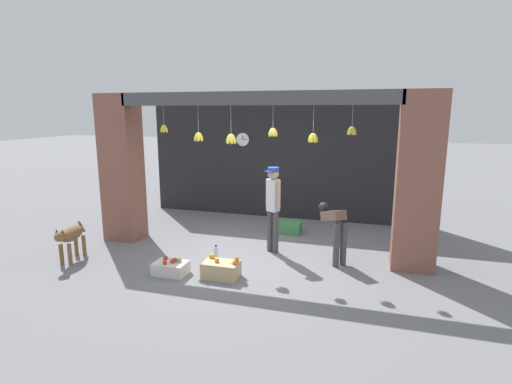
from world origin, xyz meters
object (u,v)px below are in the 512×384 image
at_px(fruit_crate_apples, 171,268).
at_px(wall_clock, 243,139).
at_px(dog, 70,236).
at_px(water_bottle, 216,253).
at_px(worker_stooping, 334,226).
at_px(produce_box_green, 289,227).
at_px(shopkeeper, 273,203).
at_px(fruit_crate_oranges, 221,269).

distance_m(fruit_crate_apples, wall_clock, 4.42).
xyz_separation_m(dog, fruit_crate_apples, (2.01, -0.04, -0.35)).
bearing_deg(water_bottle, worker_stooping, 13.44).
relative_size(fruit_crate_apples, produce_box_green, 0.99).
relative_size(shopkeeper, wall_clock, 4.67).
distance_m(shopkeeper, fruit_crate_apples, 2.21).
xyz_separation_m(worker_stooping, produce_box_green, (-1.13, 1.46, -0.54)).
xyz_separation_m(dog, water_bottle, (2.47, 0.80, -0.34)).
height_order(worker_stooping, water_bottle, worker_stooping).
height_order(shopkeeper, fruit_crate_apples, shopkeeper).
bearing_deg(produce_box_green, shopkeeper, -91.86).
xyz_separation_m(fruit_crate_apples, water_bottle, (0.46, 0.84, 0.02)).
relative_size(fruit_crate_oranges, water_bottle, 2.14).
height_order(dog, worker_stooping, worker_stooping).
xyz_separation_m(worker_stooping, fruit_crate_apples, (-2.52, -1.33, -0.55)).
relative_size(water_bottle, wall_clock, 0.78).
relative_size(shopkeeper, produce_box_green, 3.01).
bearing_deg(produce_box_green, fruit_crate_apples, -116.47).
distance_m(worker_stooping, produce_box_green, 1.92).
xyz_separation_m(water_bottle, wall_clock, (-0.53, 3.17, 1.82)).
height_order(worker_stooping, wall_clock, wall_clock).
height_order(fruit_crate_oranges, produce_box_green, fruit_crate_oranges).
distance_m(fruit_crate_oranges, wall_clock, 4.39).
bearing_deg(wall_clock, dog, -116.02).
bearing_deg(fruit_crate_apples, wall_clock, 91.01).
xyz_separation_m(produce_box_green, wall_clock, (-1.46, 1.22, 1.82)).
relative_size(worker_stooping, fruit_crate_oranges, 1.73).
height_order(dog, produce_box_green, dog).
height_order(shopkeeper, fruit_crate_oranges, shopkeeper).
bearing_deg(fruit_crate_oranges, shopkeeper, 70.35).
relative_size(produce_box_green, water_bottle, 2.00).
bearing_deg(fruit_crate_apples, water_bottle, 61.27).
height_order(water_bottle, wall_clock, wall_clock).
bearing_deg(wall_clock, worker_stooping, -45.94).
distance_m(shopkeeper, worker_stooping, 1.22).
distance_m(shopkeeper, wall_clock, 3.03).
xyz_separation_m(worker_stooping, wall_clock, (-2.59, 2.68, 1.29)).
bearing_deg(water_bottle, fruit_crate_apples, -118.73).
xyz_separation_m(fruit_crate_oranges, water_bottle, (-0.38, 0.73, -0.01)).
height_order(dog, water_bottle, dog).
bearing_deg(dog, fruit_crate_apples, 76.89).
xyz_separation_m(dog, produce_box_green, (3.40, 2.75, -0.34)).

